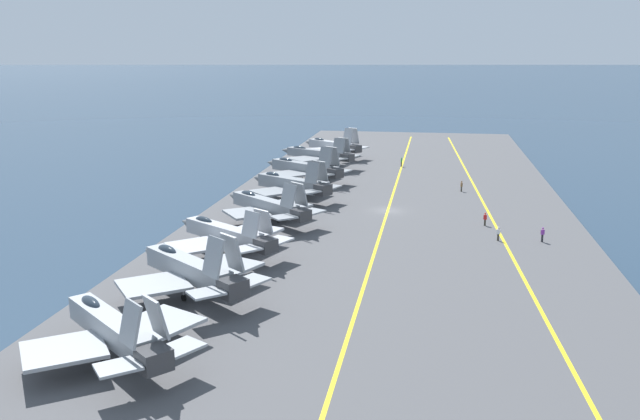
% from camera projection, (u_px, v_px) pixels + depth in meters
% --- Properties ---
extents(ground_plane, '(2000.00, 2000.00, 0.00)m').
position_uv_depth(ground_plane, '(388.00, 213.00, 95.34)').
color(ground_plane, '#23384C').
extents(carrier_deck, '(186.43, 50.80, 0.40)m').
position_uv_depth(carrier_deck, '(388.00, 212.00, 95.29)').
color(carrier_deck, '#4C4C4F').
rests_on(carrier_deck, ground).
extents(deck_stripe_foul_line, '(167.57, 9.25, 0.01)m').
position_uv_depth(deck_stripe_foul_line, '(490.00, 214.00, 92.95)').
color(deck_stripe_foul_line, yellow).
rests_on(deck_stripe_foul_line, carrier_deck).
extents(deck_stripe_centerline, '(167.79, 0.36, 0.01)m').
position_uv_depth(deck_stripe_centerline, '(388.00, 210.00, 95.24)').
color(deck_stripe_centerline, yellow).
rests_on(deck_stripe_centerline, carrier_deck).
extents(parked_jet_nearest, '(13.69, 14.54, 6.09)m').
position_uv_depth(parked_jet_nearest, '(113.00, 329.00, 49.20)').
color(parked_jet_nearest, '#93999E').
rests_on(parked_jet_nearest, carrier_deck).
extents(parked_jet_second, '(14.13, 15.27, 6.80)m').
position_uv_depth(parked_jet_second, '(190.00, 269.00, 61.89)').
color(parked_jet_second, '#93999E').
rests_on(parked_jet_second, carrier_deck).
extents(parked_jet_third, '(13.73, 15.16, 5.88)m').
position_uv_depth(parked_jet_third, '(226.00, 234.00, 74.30)').
color(parked_jet_third, '#A8AAAF').
rests_on(parked_jet_third, carrier_deck).
extents(parked_jet_fourth, '(13.87, 15.46, 6.08)m').
position_uv_depth(parked_jet_fourth, '(267.00, 205.00, 88.10)').
color(parked_jet_fourth, gray).
rests_on(parked_jet_fourth, carrier_deck).
extents(parked_jet_fifth, '(13.46, 15.16, 6.44)m').
position_uv_depth(parked_jet_fifth, '(290.00, 184.00, 101.26)').
color(parked_jet_fifth, gray).
rests_on(parked_jet_fifth, carrier_deck).
extents(parked_jet_sixth, '(14.01, 16.64, 6.52)m').
position_uv_depth(parked_jet_sixth, '(303.00, 168.00, 115.54)').
color(parked_jet_sixth, gray).
rests_on(parked_jet_sixth, carrier_deck).
extents(parked_jet_seventh, '(13.32, 16.76, 6.16)m').
position_uv_depth(parked_jet_seventh, '(317.00, 154.00, 129.06)').
color(parked_jet_seventh, gray).
rests_on(parked_jet_seventh, carrier_deck).
extents(parked_jet_eighth, '(13.08, 15.09, 6.61)m').
position_uv_depth(parked_jet_eighth, '(332.00, 146.00, 141.25)').
color(parked_jet_eighth, '#A8AAAF').
rests_on(parked_jet_eighth, carrier_deck).
extents(crew_brown_vest, '(0.43, 0.33, 1.72)m').
position_uv_depth(crew_brown_vest, '(462.00, 186.00, 107.72)').
color(crew_brown_vest, '#383328').
rests_on(crew_brown_vest, carrier_deck).
extents(crew_purple_vest, '(0.43, 0.46, 1.78)m').
position_uv_depth(crew_purple_vest, '(543.00, 234.00, 79.48)').
color(crew_purple_vest, '#232328').
rests_on(crew_purple_vest, carrier_deck).
extents(crew_green_vest, '(0.39, 0.27, 1.77)m').
position_uv_depth(crew_green_vest, '(401.00, 162.00, 130.60)').
color(crew_green_vest, '#4C473D').
rests_on(crew_green_vest, carrier_deck).
extents(crew_red_vest, '(0.39, 0.45, 1.72)m').
position_uv_depth(crew_red_vest, '(485.00, 219.00, 86.84)').
color(crew_red_vest, '#383328').
rests_on(crew_red_vest, carrier_deck).
extents(crew_white_vest, '(0.46, 0.43, 1.70)m').
position_uv_depth(crew_white_vest, '(498.00, 233.00, 80.03)').
color(crew_white_vest, '#383328').
rests_on(crew_white_vest, carrier_deck).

